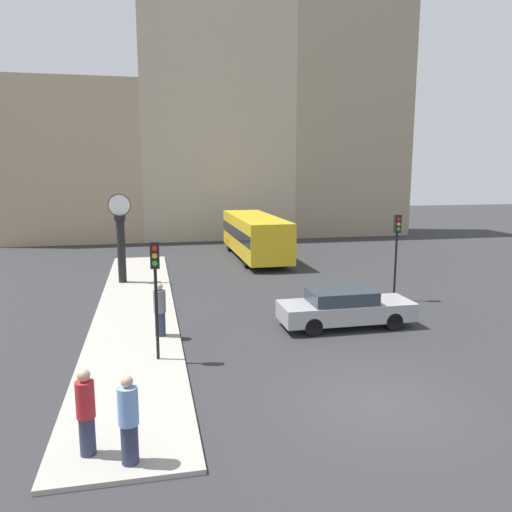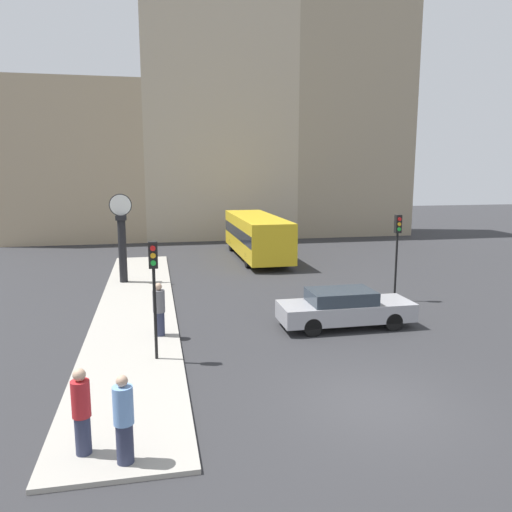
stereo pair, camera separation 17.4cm
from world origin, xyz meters
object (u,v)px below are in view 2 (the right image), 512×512
at_px(pedestrian_red_top, 82,411).
at_px(pedestrian_grey_jacket, 159,310).
at_px(traffic_light_near, 154,275).
at_px(street_clock, 122,241).
at_px(sedan_car, 344,308).
at_px(pedestrian_blue_stripe, 124,420).
at_px(bus_distant, 256,234).
at_px(traffic_light_far, 397,240).

xyz_separation_m(pedestrian_red_top, pedestrian_grey_jacket, (1.56, 6.85, 0.01)).
distance_m(traffic_light_near, street_clock, 10.71).
bearing_deg(street_clock, sedan_car, -46.55).
bearing_deg(traffic_light_near, pedestrian_blue_stripe, -96.82).
relative_size(bus_distant, pedestrian_red_top, 5.63).
distance_m(sedan_car, bus_distant, 14.40).
xyz_separation_m(traffic_light_near, pedestrian_grey_jacket, (0.12, 2.10, -1.60)).
bearing_deg(traffic_light_far, pedestrian_blue_stripe, -136.38).
relative_size(sedan_car, traffic_light_near, 1.38).
height_order(pedestrian_red_top, pedestrian_blue_stripe, pedestrian_red_top).
xyz_separation_m(sedan_car, street_clock, (-8.10, 8.55, 1.46)).
xyz_separation_m(bus_distant, street_clock, (-7.87, -5.82, 0.62)).
bearing_deg(traffic_light_near, pedestrian_red_top, -106.82).
height_order(traffic_light_far, street_clock, street_clock).
distance_m(bus_distant, pedestrian_red_top, 22.56).
relative_size(street_clock, pedestrian_red_top, 2.47).
height_order(traffic_light_far, pedestrian_red_top, traffic_light_far).
distance_m(bus_distant, pedestrian_blue_stripe, 22.74).
relative_size(bus_distant, pedestrian_grey_jacket, 5.50).
distance_m(sedan_car, traffic_light_far, 4.93).
bearing_deg(bus_distant, street_clock, -143.51).
bearing_deg(pedestrian_red_top, traffic_light_far, 40.20).
bearing_deg(street_clock, pedestrian_grey_jacket, -79.27).
bearing_deg(pedestrian_grey_jacket, sedan_car, -0.53).
height_order(traffic_light_near, street_clock, street_clock).
height_order(bus_distant, pedestrian_blue_stripe, bus_distant).
distance_m(pedestrian_red_top, pedestrian_grey_jacket, 7.02).
xyz_separation_m(sedan_car, bus_distant, (-0.23, 14.37, 0.84)).
xyz_separation_m(bus_distant, traffic_light_far, (3.69, -11.44, 1.12)).
relative_size(pedestrian_red_top, pedestrian_grey_jacket, 0.98).
bearing_deg(sedan_car, bus_distant, 90.94).
bearing_deg(traffic_light_far, traffic_light_near, -153.71).
bearing_deg(traffic_light_far, pedestrian_red_top, -139.80).
bearing_deg(street_clock, pedestrian_blue_stripe, -86.87).
bearing_deg(traffic_light_far, pedestrian_grey_jacket, -163.89).
bearing_deg(sedan_car, traffic_light_far, 40.35).
distance_m(traffic_light_near, pedestrian_red_top, 5.21).
distance_m(street_clock, pedestrian_red_top, 15.38).
bearing_deg(pedestrian_red_top, pedestrian_blue_stripe, -30.05).
distance_m(traffic_light_near, pedestrian_grey_jacket, 2.64).
bearing_deg(pedestrian_blue_stripe, bus_distant, 72.06).
xyz_separation_m(traffic_light_near, pedestrian_red_top, (-1.43, -4.74, -1.61)).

